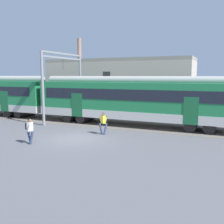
{
  "coord_description": "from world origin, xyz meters",
  "views": [
    {
      "loc": [
        9.53,
        -15.49,
        4.41
      ],
      "look_at": [
        1.55,
        2.79,
        1.6
      ],
      "focal_mm": 42.0,
      "sensor_mm": 36.0,
      "label": 1
    }
  ],
  "objects": [
    {
      "name": "pedestrian_yellow",
      "position": [
        1.26,
        1.87,
        0.99
      ],
      "size": [
        0.67,
        0.55,
        1.67
      ],
      "color": "navy",
      "rests_on": "ground"
    },
    {
      "name": "background_building",
      "position": [
        -2.99,
        15.04,
        3.21
      ],
      "size": [
        18.32,
        5.0,
        9.2
      ],
      "color": "#B2A899",
      "rests_on": "ground"
    },
    {
      "name": "pedestrian_white",
      "position": [
        -1.93,
        -2.48,
        0.99
      ],
      "size": [
        0.66,
        0.54,
        1.67
      ],
      "color": "navy",
      "rests_on": "ground"
    },
    {
      "name": "catenary_gantry",
      "position": [
        -5.12,
        6.19,
        4.31
      ],
      "size": [
        0.24,
        6.64,
        6.53
      ],
      "color": "gray",
      "rests_on": "ground"
    },
    {
      "name": "commuter_train",
      "position": [
        -6.28,
        6.19,
        2.25
      ],
      "size": [
        38.05,
        3.07,
        4.73
      ],
      "color": "#B7B7B2",
      "rests_on": "ground"
    },
    {
      "name": "track_bed",
      "position": [
        -8.77,
        6.19,
        0.01
      ],
      "size": [
        80.0,
        4.4,
        0.01
      ],
      "primitive_type": "cube",
      "color": "#605951",
      "rests_on": "ground"
    },
    {
      "name": "ground_plane",
      "position": [
        0.0,
        0.0,
        0.0
      ],
      "size": [
        160.0,
        160.0,
        0.0
      ],
      "primitive_type": "plane",
      "color": "#515156"
    }
  ]
}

